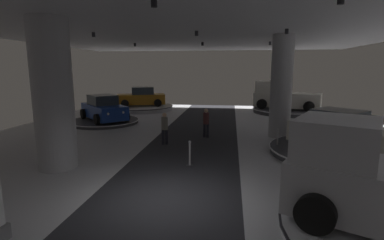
# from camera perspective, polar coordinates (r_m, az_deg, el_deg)

# --- Properties ---
(ground) EXTENTS (24.00, 44.00, 0.06)m
(ground) POSITION_cam_1_polar(r_m,az_deg,el_deg) (8.67, -5.39, -15.48)
(ground) COLOR silver
(column_right) EXTENTS (1.15, 1.15, 5.50)m
(column_right) POSITION_cam_1_polar(r_m,az_deg,el_deg) (16.43, 17.15, 6.28)
(column_right) COLOR #ADADB2
(column_right) RESTS_ON ground
(column_left) EXTENTS (1.41, 1.41, 5.50)m
(column_left) POSITION_cam_1_polar(r_m,az_deg,el_deg) (11.74, -25.66, 4.40)
(column_left) COLOR #ADADB2
(column_left) RESTS_ON ground
(display_platform_far_left) EXTENTS (4.67, 4.67, 0.23)m
(display_platform_far_left) POSITION_cam_1_polar(r_m,az_deg,el_deg) (20.85, -16.84, -0.24)
(display_platform_far_left) COLOR #333338
(display_platform_far_left) RESTS_ON ground
(display_car_far_left) EXTENTS (4.23, 4.25, 1.71)m
(display_car_far_left) POSITION_cam_1_polar(r_m,az_deg,el_deg) (20.75, -17.00, 2.12)
(display_car_far_left) COLOR navy
(display_car_far_left) RESTS_ON display_platform_far_left
(display_platform_deep_right) EXTENTS (5.68, 5.68, 0.35)m
(display_platform_deep_right) POSITION_cam_1_polar(r_m,az_deg,el_deg) (25.98, 18.11, 1.79)
(display_platform_deep_right) COLOR #333338
(display_platform_deep_right) RESTS_ON ground
(pickup_truck_deep_right) EXTENTS (5.70, 4.00, 2.30)m
(pickup_truck_deep_right) POSITION_cam_1_polar(r_m,az_deg,el_deg) (25.90, 17.54, 4.24)
(pickup_truck_deep_right) COLOR silver
(pickup_truck_deep_right) RESTS_ON display_platform_deep_right
(display_platform_deep_left) EXTENTS (5.73, 5.73, 0.37)m
(display_platform_deep_left) POSITION_cam_1_polar(r_m,az_deg,el_deg) (26.95, -9.90, 2.44)
(display_platform_deep_left) COLOR #B7B7BC
(display_platform_deep_left) RESTS_ON ground
(display_car_deep_left) EXTENTS (4.55, 3.22, 1.71)m
(display_car_deep_left) POSITION_cam_1_polar(r_m,az_deg,el_deg) (26.84, -9.90, 4.41)
(display_car_deep_left) COLOR #B77519
(display_car_deep_left) RESTS_ON display_platform_deep_left
(display_platform_mid_right) EXTENTS (5.99, 5.99, 0.26)m
(display_platform_mid_right) POSITION_cam_1_polar(r_m,az_deg,el_deg) (14.21, 27.05, -5.57)
(display_platform_mid_right) COLOR #333338
(display_platform_mid_right) RESTS_ON ground
(display_car_mid_right) EXTENTS (4.26, 4.23, 1.71)m
(display_car_mid_right) POSITION_cam_1_polar(r_m,az_deg,el_deg) (14.03, 27.22, -2.07)
(display_car_mid_right) COLOR silver
(display_car_mid_right) RESTS_ON display_platform_mid_right
(visitor_walking_near) EXTENTS (0.32, 0.32, 1.59)m
(visitor_walking_near) POSITION_cam_1_polar(r_m,az_deg,el_deg) (14.29, -5.41, -1.28)
(visitor_walking_near) COLOR black
(visitor_walking_near) RESTS_ON ground
(visitor_walking_far) EXTENTS (0.32, 0.32, 1.59)m
(visitor_walking_far) POSITION_cam_1_polar(r_m,az_deg,el_deg) (15.73, 2.79, -0.21)
(visitor_walking_far) COLOR black
(visitor_walking_far) RESTS_ON ground
(stanchion_a) EXTENTS (0.28, 0.28, 1.01)m
(stanchion_a) POSITION_cam_1_polar(r_m,az_deg,el_deg) (11.22, -0.45, -7.24)
(stanchion_a) COLOR #333338
(stanchion_a) RESTS_ON ground
(stanchion_b) EXTENTS (0.28, 0.28, 1.01)m
(stanchion_b) POSITION_cam_1_polar(r_m,az_deg,el_deg) (13.90, 16.45, -4.25)
(stanchion_b) COLOR #333338
(stanchion_b) RESTS_ON ground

